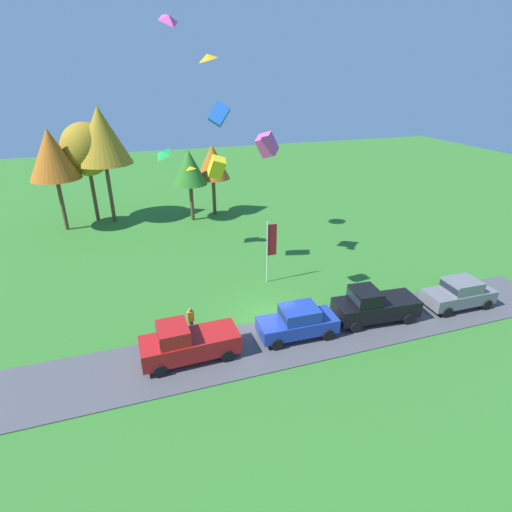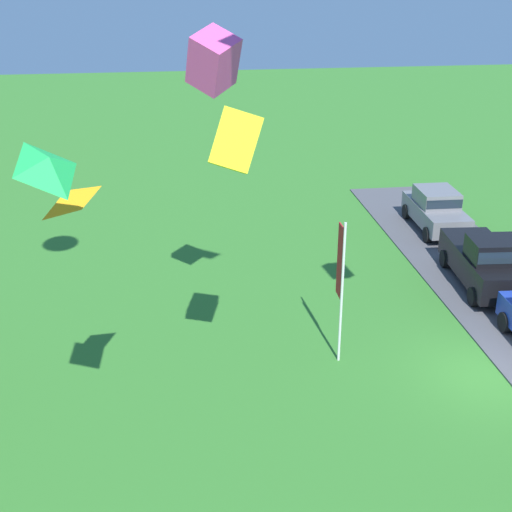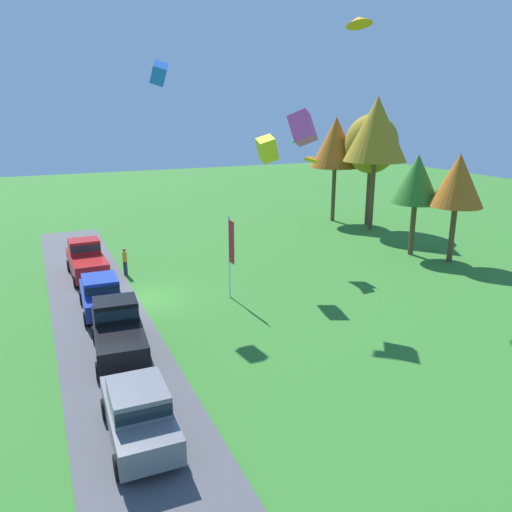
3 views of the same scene
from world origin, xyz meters
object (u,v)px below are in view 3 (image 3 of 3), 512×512
at_px(car_sedan_near_entrance, 101,293).
at_px(car_sedan_mid_row, 139,411).
at_px(flag_banner, 231,247).
at_px(tree_far_right, 417,180).
at_px(kite_delta_high_left, 359,21).
at_px(kite_box_topmost, 302,128).
at_px(kite_diamond_trailing_tail, 312,158).
at_px(tree_far_left, 458,181).
at_px(tree_center_back, 371,144).
at_px(kite_diamond_near_flag, 296,137).
at_px(kite_box_mid_center, 159,73).
at_px(car_pickup_far_end, 118,330).
at_px(tree_lone_near, 376,129).
at_px(tree_left_of_center, 336,143).
at_px(person_on_lawn, 125,261).
at_px(car_pickup_by_flagpole, 86,259).
at_px(kite_box_low_drifter, 267,149).

bearing_deg(car_sedan_near_entrance, car_sedan_mid_row, -1.61).
bearing_deg(flag_banner, tree_far_right, 101.18).
bearing_deg(kite_delta_high_left, kite_box_topmost, -60.28).
distance_m(car_sedan_mid_row, kite_diamond_trailing_tail, 20.81).
distance_m(tree_far_right, tree_far_left, 2.77).
xyz_separation_m(tree_center_back, kite_diamond_near_flag, (5.97, -10.53, 1.13)).
bearing_deg(tree_far_right, kite_diamond_near_flag, -112.36).
relative_size(flag_banner, kite_box_mid_center, 4.52).
distance_m(car_pickup_far_end, kite_box_topmost, 13.21).
height_order(tree_lone_near, kite_diamond_trailing_tail, tree_lone_near).
bearing_deg(car_pickup_far_end, tree_left_of_center, 130.08).
height_order(car_pickup_far_end, person_on_lawn, car_pickup_far_end).
xyz_separation_m(tree_lone_near, tree_far_left, (10.07, -0.98, -2.86)).
bearing_deg(flag_banner, car_sedan_mid_row, -34.52).
height_order(tree_left_of_center, kite_delta_high_left, kite_delta_high_left).
height_order(car_pickup_far_end, car_sedan_mid_row, car_pickup_far_end).
bearing_deg(car_sedan_near_entrance, car_pickup_by_flagpole, -179.69).
height_order(flag_banner, kite_diamond_near_flag, kite_diamond_near_flag).
bearing_deg(car_pickup_far_end, car_sedan_mid_row, -3.40).
bearing_deg(kite_box_mid_center, kite_box_topmost, 51.24).
height_order(tree_center_back, tree_far_left, tree_center_back).
xyz_separation_m(tree_far_left, kite_delta_high_left, (-1.54, -7.21, 9.18)).
xyz_separation_m(person_on_lawn, kite_delta_high_left, (4.48, 13.14, 13.73)).
xyz_separation_m(car_pickup_by_flagpole, kite_box_topmost, (7.99, 10.27, 7.83)).
xyz_separation_m(car_pickup_by_flagpole, tree_center_back, (-4.99, 24.28, 5.89)).
height_order(car_pickup_by_flagpole, car_pickup_far_end, same).
relative_size(tree_lone_near, kite_box_mid_center, 10.84).
bearing_deg(car_pickup_far_end, kite_box_topmost, 107.00).
relative_size(car_sedan_near_entrance, flag_banner, 0.98).
bearing_deg(car_pickup_by_flagpole, tree_far_left, 73.57).
height_order(tree_lone_near, tree_far_right, tree_lone_near).
distance_m(kite_box_topmost, kite_delta_high_left, 8.13).
height_order(car_pickup_far_end, tree_left_of_center, tree_left_of_center).
bearing_deg(kite_diamond_near_flag, kite_diamond_trailing_tail, 1.56).
xyz_separation_m(car_sedan_mid_row, kite_box_low_drifter, (-12.90, 10.35, 6.61)).
height_order(tree_far_left, kite_box_mid_center, kite_box_mid_center).
relative_size(tree_center_back, tree_far_left, 1.32).
relative_size(car_sedan_near_entrance, tree_center_back, 0.47).
bearing_deg(person_on_lawn, kite_diamond_trailing_tail, 78.57).
distance_m(tree_far_right, kite_delta_high_left, 11.19).
relative_size(kite_diamond_near_flag, kite_diamond_trailing_tail, 1.05).
bearing_deg(car_pickup_far_end, kite_box_low_drifter, 124.44).
height_order(car_pickup_by_flagpole, tree_center_back, tree_center_back).
height_order(tree_far_right, kite_box_topmost, kite_box_topmost).
xyz_separation_m(person_on_lawn, kite_diamond_trailing_tail, (2.35, 11.63, 6.00)).
relative_size(person_on_lawn, kite_box_low_drifter, 1.32).
bearing_deg(tree_lone_near, tree_center_back, 153.69).
xyz_separation_m(car_sedan_mid_row, person_on_lawn, (-16.53, 2.45, -0.16)).
distance_m(car_sedan_near_entrance, tree_left_of_center, 27.07).
distance_m(kite_box_topmost, kite_diamond_trailing_tail, 6.47).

